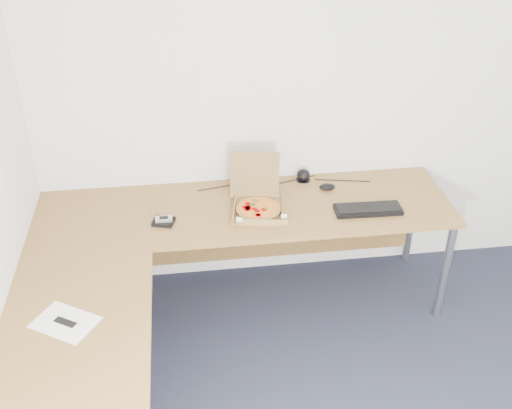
{
  "coord_description": "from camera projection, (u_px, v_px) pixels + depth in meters",
  "views": [
    {
      "loc": [
        -0.85,
        -1.7,
        2.7
      ],
      "look_at": [
        -0.45,
        1.28,
        0.82
      ],
      "focal_mm": 43.1,
      "sensor_mm": 36.0,
      "label": 1
    }
  ],
  "objects": [
    {
      "name": "desk",
      "position": [
        195.0,
        258.0,
        3.31
      ],
      "size": [
        2.5,
        2.2,
        0.73
      ],
      "color": "olive",
      "rests_on": "ground"
    },
    {
      "name": "wallet",
      "position": [
        164.0,
        222.0,
        3.54
      ],
      "size": [
        0.14,
        0.13,
        0.02
      ],
      "primitive_type": "cube",
      "rotation": [
        0.0,
        0.0,
        -0.29
      ],
      "color": "black",
      "rests_on": "desk"
    },
    {
      "name": "phone",
      "position": [
        164.0,
        219.0,
        3.53
      ],
      "size": [
        0.1,
        0.05,
        0.02
      ],
      "primitive_type": "cube",
      "rotation": [
        0.0,
        0.0,
        -0.01
      ],
      "color": "#B2B5BA",
      "rests_on": "wallet"
    },
    {
      "name": "pizza_box",
      "position": [
        258.0,
        205.0,
        3.64
      ],
      "size": [
        0.3,
        0.35,
        0.3
      ],
      "rotation": [
        0.0,
        0.0,
        -0.18
      ],
      "color": "olive",
      "rests_on": "desk"
    },
    {
      "name": "paper_sheet",
      "position": [
        65.0,
        322.0,
        2.84
      ],
      "size": [
        0.35,
        0.32,
        0.0
      ],
      "primitive_type": "cube",
      "rotation": [
        0.0,
        0.0,
        -0.56
      ],
      "color": "white",
      "rests_on": "desk"
    },
    {
      "name": "cable_bundle",
      "position": [
        280.0,
        183.0,
        3.93
      ],
      "size": [
        0.53,
        0.11,
        0.01
      ],
      "primitive_type": null,
      "rotation": [
        0.0,
        0.0,
        0.14
      ],
      "color": "black",
      "rests_on": "desk"
    },
    {
      "name": "keyboard",
      "position": [
        368.0,
        210.0,
        3.65
      ],
      "size": [
        0.4,
        0.15,
        0.02
      ],
      "primitive_type": "cube",
      "rotation": [
        0.0,
        0.0,
        -0.03
      ],
      "color": "black",
      "rests_on": "desk"
    },
    {
      "name": "room_shell",
      "position": [
        420.0,
        278.0,
        2.29
      ],
      "size": [
        3.5,
        3.5,
        2.5
      ],
      "primitive_type": null,
      "color": "white",
      "rests_on": "ground"
    },
    {
      "name": "mouse",
      "position": [
        327.0,
        187.0,
        3.86
      ],
      "size": [
        0.11,
        0.08,
        0.04
      ],
      "primitive_type": "ellipsoid",
      "rotation": [
        0.0,
        0.0,
        0.1
      ],
      "color": "black",
      "rests_on": "desk"
    },
    {
      "name": "drinking_glass",
      "position": [
        259.0,
        177.0,
        3.89
      ],
      "size": [
        0.06,
        0.06,
        0.11
      ],
      "primitive_type": "cylinder",
      "color": "white",
      "rests_on": "desk"
    },
    {
      "name": "dome_speaker",
      "position": [
        303.0,
        175.0,
        3.95
      ],
      "size": [
        0.09,
        0.09,
        0.08
      ],
      "primitive_type": "ellipsoid",
      "color": "black",
      "rests_on": "desk"
    }
  ]
}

